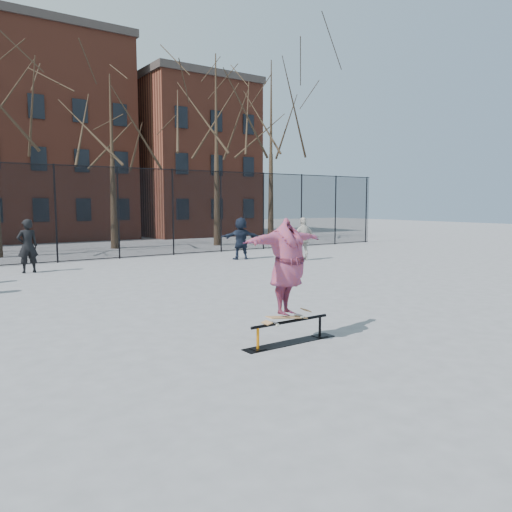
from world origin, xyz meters
TOP-DOWN VIEW (x-y plane):
  - ground at (0.00, 0.00)m, footprint 100.00×100.00m
  - skate_rail at (-1.00, -1.55)m, footprint 1.89×0.29m
  - skateboard at (-1.08, -1.55)m, footprint 0.85×0.20m
  - skater at (-1.08, -1.55)m, footprint 2.13×1.07m
  - bystander_black at (-2.96, 10.57)m, footprint 0.72×0.49m
  - bystander_white at (7.39, 7.89)m, footprint 1.13×0.62m
  - bystander_navy at (5.41, 9.73)m, footprint 1.77×1.03m
  - fence at (-0.01, 13.00)m, footprint 34.03×0.07m
  - tree_row at (-0.25, 17.15)m, footprint 33.66×7.46m
  - rowhouses at (0.72, 26.00)m, footprint 29.00×7.00m

SIDE VIEW (x-z plane):
  - ground at x=0.00m, z-range 0.00..0.00m
  - skate_rail at x=-1.00m, z-range -0.05..0.37m
  - skateboard at x=-1.08m, z-range 0.42..0.52m
  - bystander_navy at x=5.41m, z-range 0.00..1.82m
  - bystander_white at x=7.39m, z-range 0.00..1.83m
  - bystander_black at x=-2.96m, z-range 0.00..1.89m
  - skater at x=-1.08m, z-range 0.52..2.19m
  - fence at x=-0.01m, z-range 0.05..4.05m
  - rowhouses at x=0.72m, z-range -0.44..12.56m
  - tree_row at x=-0.25m, z-range 2.02..12.69m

